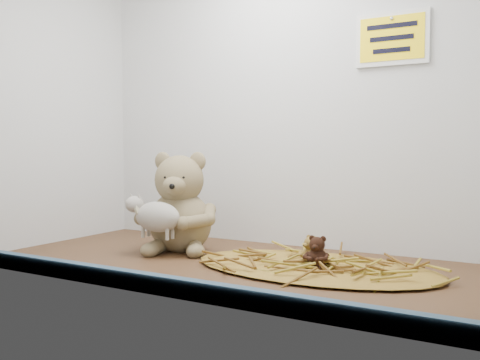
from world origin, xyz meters
The scene contains 8 objects.
alcove_shell centered at (0.00, 9.00, 45.00)cm, with size 120.40×60.20×90.40cm.
front_rail centered at (0.00, -28.80, 1.80)cm, with size 119.28×2.20×3.60cm, color #3C5873.
straw_bed centered at (19.35, 5.15, 0.56)cm, with size 58.31×33.86×1.13cm, color brown.
main_teddy centered at (-20.47, 8.21, 13.27)cm, with size 21.40×22.59×26.54cm, color #8F7A58, non-canonical shape.
toy_lamb centered at (-20.47, -1.30, 10.15)cm, with size 16.71×10.20×10.80cm, color #B4ADA2, non-canonical shape.
mini_teddy_tan centered at (17.98, 6.76, 4.40)cm, with size 5.28×5.57×6.54cm, color olive, non-canonical shape.
mini_teddy_brown centered at (20.72, 3.54, 4.72)cm, with size 5.79×6.11×7.18cm, color black, non-canonical shape.
wall_sign centered at (30.00, 29.40, 55.00)cm, with size 16.00×1.20×11.00cm, color yellow.
Camera 1 is at (64.56, -107.32, 27.31)cm, focal length 40.00 mm.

